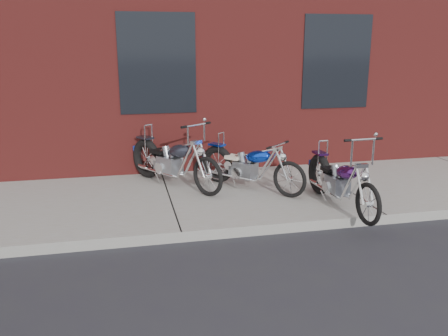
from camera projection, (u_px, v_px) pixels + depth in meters
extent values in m
plane|color=#26252C|center=(182.00, 243.00, 6.31)|extent=(120.00, 120.00, 0.00)
cube|color=#9A9A9A|center=(170.00, 201.00, 7.70)|extent=(22.00, 3.00, 0.15)
torus|color=black|center=(323.00, 176.00, 7.65)|extent=(0.17, 0.67, 0.67)
torus|color=black|center=(374.00, 207.00, 6.31)|extent=(0.10, 0.60, 0.60)
cube|color=gray|center=(342.00, 187.00, 7.10)|extent=(0.28, 0.38, 0.28)
ellipsoid|color=#4C1969|center=(352.00, 175.00, 6.80)|extent=(0.27, 0.52, 0.28)
cube|color=black|center=(335.00, 171.00, 7.28)|extent=(0.24, 0.27, 0.06)
cylinder|color=white|center=(370.00, 188.00, 6.36)|extent=(0.05, 0.27, 0.50)
cylinder|color=white|center=(369.00, 141.00, 6.31)|extent=(0.51, 0.06, 0.03)
cylinder|color=white|center=(327.00, 156.00, 7.49)|extent=(0.02, 0.02, 0.44)
cylinder|color=white|center=(341.00, 190.00, 7.35)|extent=(0.09, 0.83, 0.04)
torus|color=black|center=(224.00, 165.00, 8.34)|extent=(0.53, 0.59, 0.67)
torus|color=black|center=(297.00, 181.00, 7.52)|extent=(0.44, 0.50, 0.60)
cube|color=gray|center=(252.00, 171.00, 8.01)|extent=(0.44, 0.45, 0.28)
ellipsoid|color=#0E39D1|center=(265.00, 158.00, 7.79)|extent=(0.51, 0.54, 0.28)
cube|color=beige|center=(240.00, 158.00, 8.10)|extent=(0.34, 0.34, 0.06)
cylinder|color=white|center=(291.00, 165.00, 7.52)|extent=(0.20, 0.23, 0.50)
cylinder|color=white|center=(286.00, 146.00, 7.51)|extent=(0.40, 0.35, 0.03)
cylinder|color=white|center=(227.00, 146.00, 8.21)|extent=(0.03, 0.03, 0.44)
cylinder|color=white|center=(246.00, 174.00, 8.24)|extent=(0.58, 0.66, 0.04)
torus|color=black|center=(152.00, 160.00, 8.60)|extent=(0.53, 0.68, 0.73)
torus|color=black|center=(214.00, 178.00, 7.56)|extent=(0.43, 0.58, 0.66)
cube|color=gray|center=(175.00, 166.00, 8.18)|extent=(0.46, 0.49, 0.30)
ellipsoid|color=#282A36|center=(186.00, 152.00, 7.91)|extent=(0.53, 0.61, 0.31)
cube|color=black|center=(165.00, 153.00, 8.30)|extent=(0.36, 0.37, 0.06)
cylinder|color=white|center=(209.00, 161.00, 7.58)|extent=(0.20, 0.27, 0.55)
cylinder|color=white|center=(203.00, 126.00, 7.52)|extent=(0.48, 0.34, 0.03)
cylinder|color=white|center=(154.00, 139.00, 8.45)|extent=(0.03, 0.03, 0.49)
cylinder|color=white|center=(172.00, 170.00, 8.44)|extent=(0.56, 0.78, 0.05)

